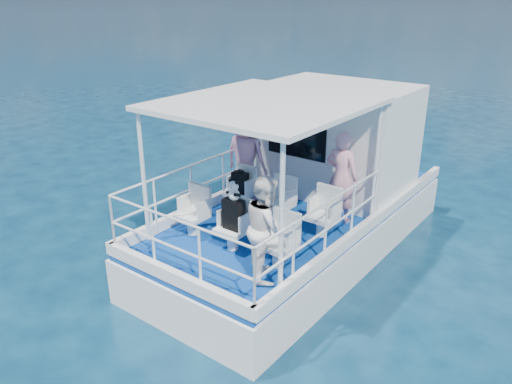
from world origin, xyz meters
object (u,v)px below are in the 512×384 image
passenger_port_fwd (246,157)px  passenger_stbd_aft (267,228)px  backpack_center (234,214)px  panda (234,190)px

passenger_port_fwd → passenger_stbd_aft: passenger_port_fwd is taller
backpack_center → panda: size_ratio=1.51×
passenger_port_fwd → backpack_center: 2.16m
passenger_port_fwd → passenger_stbd_aft: 2.95m
passenger_stbd_aft → backpack_center: passenger_stbd_aft is taller
passenger_port_fwd → panda: size_ratio=5.37×
passenger_port_fwd → backpack_center: (1.17, -1.80, -0.26)m
passenger_port_fwd → passenger_stbd_aft: size_ratio=1.15×
backpack_center → panda: (0.02, -0.00, 0.42)m
passenger_stbd_aft → backpack_center: bearing=30.1°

